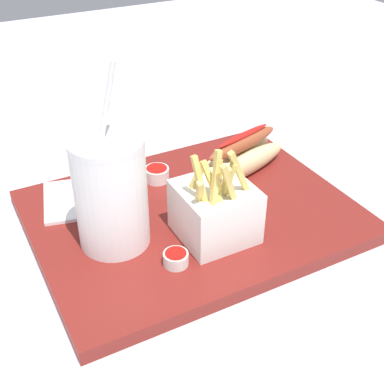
# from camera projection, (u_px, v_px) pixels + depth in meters

# --- Properties ---
(ground_plane) EXTENTS (2.40, 2.40, 0.02)m
(ground_plane) POSITION_uv_depth(u_px,v_px,m) (192.00, 226.00, 0.76)
(ground_plane) COLOR silver
(food_tray) EXTENTS (0.44, 0.34, 0.02)m
(food_tray) POSITION_uv_depth(u_px,v_px,m) (192.00, 215.00, 0.75)
(food_tray) COLOR maroon
(food_tray) RESTS_ON ground_plane
(soda_cup) EXTENTS (0.09, 0.09, 0.24)m
(soda_cup) POSITION_uv_depth(u_px,v_px,m) (111.00, 193.00, 0.64)
(soda_cup) COLOR white
(soda_cup) RESTS_ON food_tray
(fries_basket) EXTENTS (0.09, 0.09, 0.14)m
(fries_basket) POSITION_uv_depth(u_px,v_px,m) (215.00, 210.00, 0.67)
(fries_basket) COLOR white
(fries_basket) RESTS_ON food_tray
(hot_dog_1) EXTENTS (0.17, 0.10, 0.07)m
(hot_dog_1) POSITION_uv_depth(u_px,v_px,m) (242.00, 156.00, 0.82)
(hot_dog_1) COLOR #E5C689
(hot_dog_1) RESTS_ON food_tray
(ketchup_cup_1) EXTENTS (0.04, 0.04, 0.02)m
(ketchup_cup_1) POSITION_uv_depth(u_px,v_px,m) (157.00, 173.00, 0.80)
(ketchup_cup_1) COLOR white
(ketchup_cup_1) RESTS_ON food_tray
(ketchup_cup_2) EXTENTS (0.03, 0.03, 0.02)m
(ketchup_cup_2) POSITION_uv_depth(u_px,v_px,m) (176.00, 258.00, 0.64)
(ketchup_cup_2) COLOR white
(ketchup_cup_2) RESTS_ON food_tray
(napkin_stack) EXTENTS (0.13, 0.13, 0.01)m
(napkin_stack) POSITION_uv_depth(u_px,v_px,m) (83.00, 198.00, 0.76)
(napkin_stack) COLOR white
(napkin_stack) RESTS_ON food_tray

